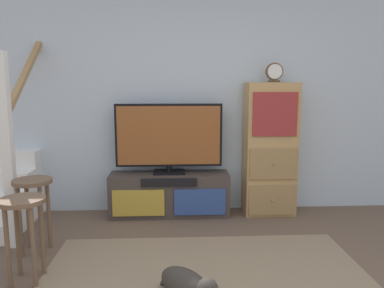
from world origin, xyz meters
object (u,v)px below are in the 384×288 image
Objects in this scene: desk_clock at (274,73)px; dog at (188,285)px; television at (169,137)px; media_console at (169,194)px; bar_stool_near at (24,220)px; side_cabinet at (270,150)px; bar_stool_far at (33,198)px.

desk_clock is 2.55m from dog.
desk_clock reaches higher than television.
television reaches higher than media_console.
bar_stool_near is (-2.27, -1.44, -1.14)m from desk_clock.
side_cabinet reaches higher than bar_stool_near.
media_console is 1.13× the size of television.
bar_stool_near is 1.47× the size of dog.
desk_clock is at bearing -0.23° from media_console.
television is 2.67× the size of dog.
bar_stool_far is (-2.37, -0.93, -0.25)m from side_cabinet.
side_cabinet is 2.15m from dog.
media_console is 0.67m from television.
desk_clock is 0.32× the size of bar_stool_near.
desk_clock reaches higher than dog.
side_cabinet is 0.88m from desk_clock.
bar_stool_far reaches higher than dog.
desk_clock reaches higher than media_console.
bar_stool_far is at bearing -158.57° from side_cabinet.
desk_clock is (1.18, -0.00, 1.39)m from media_console.
desk_clock is (0.02, -0.01, 0.88)m from side_cabinet.
side_cabinet is 2.25× the size of bar_stool_far.
side_cabinet is 2.70m from bar_stool_near.
television is at bearing 53.52° from bar_stool_near.
desk_clock is at bearing -1.38° from television.
media_console is 1.83m from desk_clock.
television reaches higher than dog.
side_cabinet is at bearing 0.50° from media_console.
dog is at bearing -85.34° from media_console.
media_console is 6.33× the size of desk_clock.
bar_stool_near is at bearing -77.58° from bar_stool_far.
television is 5.62× the size of desk_clock.
side_cabinet is 2.29× the size of bar_stool_near.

